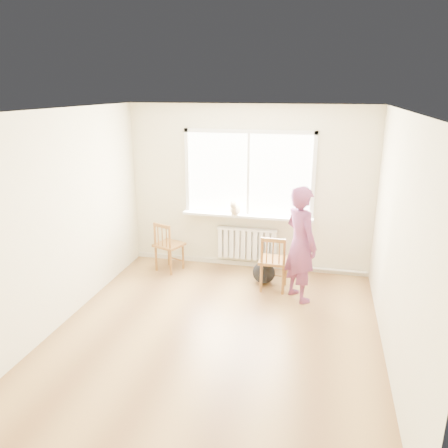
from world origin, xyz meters
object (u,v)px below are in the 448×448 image
Objects in this scene: chair_right at (274,263)px; cat at (235,209)px; person at (301,244)px; backpack at (264,273)px; chair_left at (167,247)px.

cat is (-0.72, 0.65, 0.62)m from chair_right.
person is 0.95m from backpack.
chair_left is at bearing -9.41° from chair_right.
person reaches higher than backpack.
cat is (1.07, 0.32, 0.63)m from chair_left.
cat is 1.13× the size of backpack.
chair_left reaches higher than backpack.
chair_right reaches higher than backpack.
backpack is at bearing -49.73° from chair_right.
chair_left is at bearing -158.47° from cat.
chair_right is 2.47× the size of backpack.
person reaches higher than cat.
person is 4.23× the size of cat.
person reaches higher than chair_left.
chair_left is 1.83m from chair_right.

